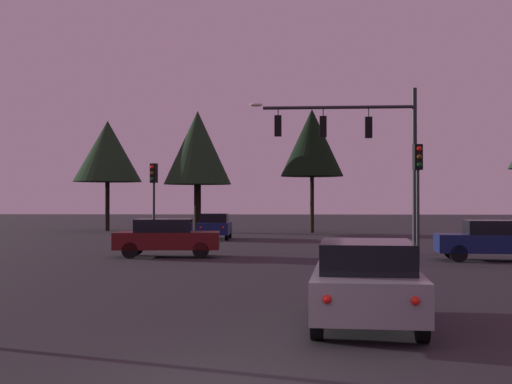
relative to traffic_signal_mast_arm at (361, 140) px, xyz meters
name	(u,v)px	position (x,y,z in m)	size (l,w,h in m)	color
ground_plane	(274,248)	(-3.78, 3.12, -4.83)	(168.00, 168.00, 0.00)	#262326
traffic_signal_mast_arm	(361,140)	(0.00, 0.00, 0.00)	(7.11, 0.48, 7.04)	#232326
traffic_light_corner_left	(418,179)	(1.43, -5.21, -1.83)	(0.34, 0.37, 4.23)	#232326
traffic_light_corner_right	(154,188)	(-9.35, 2.26, -1.99)	(0.36, 0.38, 3.99)	#232326
car_nearside_lane	(367,281)	(-1.69, -17.10, -4.03)	(2.20, 4.47, 1.52)	gray
car_crossing_left	(166,237)	(-7.99, -2.00, -4.03)	(4.36, 2.17, 1.52)	#4C0F0F
car_crossing_right	(493,240)	(4.57, -3.32, -4.03)	(4.26, 2.04, 1.52)	#0F1947
car_far_lane	(215,226)	(-7.40, 10.80, -4.03)	(1.85, 4.01, 1.52)	#0F1947
tree_behind_sign	(312,143)	(-1.41, 19.78, 1.57)	(4.48, 4.48, 8.82)	black
tree_left_far	(108,151)	(-16.74, 21.99, 1.17)	(5.14, 5.14, 8.32)	black
tree_center_horizon	(198,148)	(-9.64, 20.02, 1.25)	(4.87, 4.87, 8.77)	black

